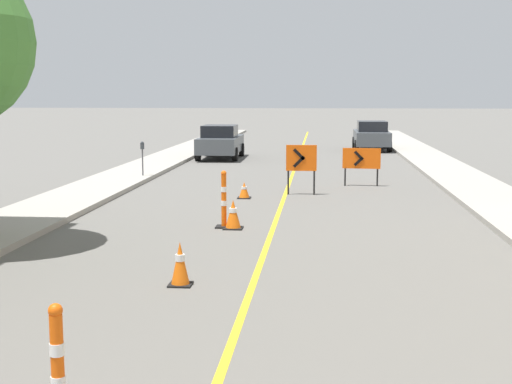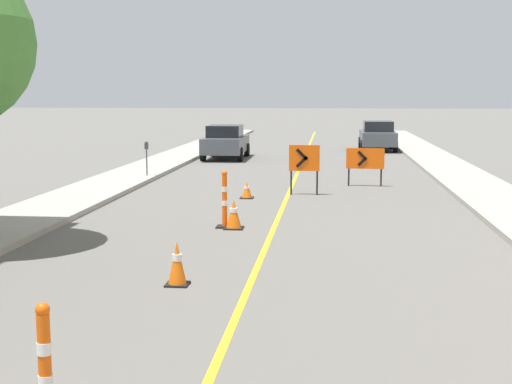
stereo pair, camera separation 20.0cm
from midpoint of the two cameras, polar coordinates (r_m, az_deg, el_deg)
lane_stripe at (r=27.32m, az=3.49°, el=1.43°), size 0.12×60.22×0.01m
sidewalk_left at (r=28.22m, az=-8.86°, el=1.70°), size 2.18×60.22×0.14m
sidewalk_right at (r=27.71m, az=16.07°, el=1.37°), size 2.18×60.22×0.14m
traffic_cone_third at (r=11.61m, az=-5.84°, el=-5.72°), size 0.37×0.37×0.72m
traffic_cone_fourth at (r=16.30m, az=-1.44°, el=-1.80°), size 0.44×0.44×0.67m
traffic_cone_fifth at (r=21.02m, az=-0.47°, el=0.14°), size 0.39×0.39×0.48m
delineator_post_front at (r=6.79m, az=-15.65°, el=-14.29°), size 0.38×0.38×1.27m
delineator_post_rear at (r=16.42m, az=-2.18°, el=-0.85°), size 0.38×0.38×1.33m
arrow_barricade_primary at (r=21.70m, az=4.14°, el=2.55°), size 0.93×0.08×1.52m
arrow_barricade_secondary at (r=23.98m, az=8.96°, el=2.57°), size 1.26×0.18×1.27m
parked_car_curb_near at (r=33.77m, az=-2.28°, el=4.04°), size 1.94×4.31×1.59m
parked_car_curb_mid at (r=39.23m, az=9.85°, el=4.47°), size 1.93×4.30×1.59m
parking_meter_far_curb at (r=25.87m, az=-8.54°, el=3.25°), size 0.12×0.11×1.23m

